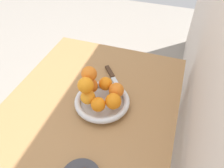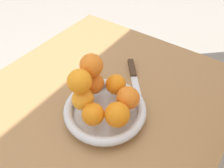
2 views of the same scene
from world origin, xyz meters
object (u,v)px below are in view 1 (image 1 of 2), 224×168
orange_2 (98,104)px  knife (114,79)px  orange_0 (90,86)px  orange_1 (88,97)px  orange_7 (85,85)px  orange_4 (116,90)px  dining_table (84,130)px  fruit_bowl (102,102)px  orange_6 (89,74)px  orange_3 (113,101)px  orange_5 (105,84)px

orange_2 → knife: orange_2 is taller
orange_0 → orange_1: orange_0 is taller
orange_1 → orange_2: (0.02, 0.06, -0.00)m
orange_7 → knife: bearing=165.2°
orange_4 → orange_7: orange_7 is taller
orange_1 → knife: (-0.21, 0.05, -0.07)m
orange_1 → orange_4: bearing=126.2°
dining_table → orange_0: 0.20m
dining_table → orange_1: (-0.06, 0.01, 0.16)m
dining_table → orange_4: (-0.13, 0.11, 0.16)m
fruit_bowl → orange_6: orange_6 is taller
fruit_bowl → orange_6: size_ratio=3.64×
orange_1 → orange_4: size_ratio=0.94×
fruit_bowl → orange_6: (-0.03, -0.07, 0.12)m
orange_3 → orange_4: 0.06m
orange_6 → knife: (-0.14, 0.06, -0.13)m
orange_5 → orange_7: 0.13m
fruit_bowl → orange_7: size_ratio=3.68×
orange_4 → orange_5: (-0.03, -0.06, -0.00)m
orange_3 → orange_6: size_ratio=1.02×
orange_5 → orange_0: bearing=-57.1°
orange_0 → orange_7: orange_7 is taller
orange_3 → orange_7: (0.01, -0.12, 0.06)m
orange_4 → knife: orange_4 is taller
dining_table → orange_7: bearing=-177.3°
orange_3 → orange_6: bearing=-114.2°
dining_table → fruit_bowl: bearing=149.6°
orange_6 → orange_4: bearing=93.7°
orange_2 → orange_6: orange_6 is taller
orange_0 → knife: orange_0 is taller
fruit_bowl → orange_1: orange_1 is taller
orange_4 → knife: size_ratio=0.31×
fruit_bowl → orange_5: orange_5 is taller
orange_0 → orange_4: size_ratio=1.00×
orange_3 → orange_5: 0.11m
dining_table → fruit_bowl: fruit_bowl is taller
knife → dining_table: bearing=-11.0°
orange_5 → knife: (-0.11, 0.00, -0.07)m
dining_table → orange_2: bearing=118.7°
orange_2 → orange_4: bearing=155.0°
fruit_bowl → orange_1: (0.04, -0.05, 0.05)m
orange_1 → orange_4: orange_4 is taller
orange_6 → orange_2: bearing=38.9°
fruit_bowl → knife: 0.18m
orange_0 → orange_6: bearing=-135.3°
orange_1 → knife: 0.22m
orange_5 → orange_3: bearing=36.2°
orange_2 → orange_6: bearing=-141.1°
dining_table → knife: knife is taller
orange_1 → knife: size_ratio=0.29×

